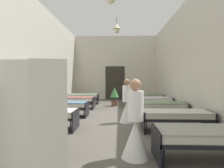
{
  "coord_description": "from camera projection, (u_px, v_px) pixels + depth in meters",
  "views": [
    {
      "loc": [
        0.29,
        -7.16,
        1.47
      ],
      "look_at": [
        0.0,
        0.42,
        1.27
      ],
      "focal_mm": 29.63,
      "sensor_mm": 36.0,
      "label": 1
    }
  ],
  "objects": [
    {
      "name": "bed_right_row_2",
      "position": [
        161.0,
        106.0,
        7.12
      ],
      "size": [
        1.9,
        0.84,
        0.57
      ],
      "color": "black",
      "rests_on": "ground"
    },
    {
      "name": "nurse_near_aisle",
      "position": [
        127.0,
        107.0,
        6.27
      ],
      "size": [
        0.52,
        0.52,
        1.49
      ],
      "rotation": [
        0.0,
        0.0,
        4.49
      ],
      "color": "white",
      "rests_on": "ground"
    },
    {
      "name": "bed_right_row_1",
      "position": [
        176.0,
        115.0,
        5.22
      ],
      "size": [
        1.9,
        0.84,
        0.57
      ],
      "color": "black",
      "rests_on": "ground"
    },
    {
      "name": "nurse_mid_aisle",
      "position": [
        135.0,
        130.0,
        3.43
      ],
      "size": [
        0.52,
        0.52,
        1.49
      ],
      "rotation": [
        0.0,
        0.0,
        0.69
      ],
      "color": "white",
      "rests_on": "ground"
    },
    {
      "name": "bed_left_row_1",
      "position": [
        44.0,
        114.0,
        5.37
      ],
      "size": [
        1.9,
        0.84,
        0.57
      ],
      "color": "black",
      "rests_on": "ground"
    },
    {
      "name": "privacy_screen",
      "position": [
        15.0,
        131.0,
        2.18
      ],
      "size": [
        1.25,
        0.17,
        1.7
      ],
      "rotation": [
        0.0,
        0.0,
        -0.04
      ],
      "color": "silver",
      "rests_on": "ground"
    },
    {
      "name": "bed_right_row_3",
      "position": [
        152.0,
        100.0,
        9.02
      ],
      "size": [
        1.9,
        0.84,
        0.57
      ],
      "color": "black",
      "rests_on": "ground"
    },
    {
      "name": "bed_right_row_4",
      "position": [
        146.0,
        97.0,
        10.92
      ],
      "size": [
        1.9,
        0.84,
        0.57
      ],
      "color": "black",
      "rests_on": "ground"
    },
    {
      "name": "bed_left_row_2",
      "position": [
        64.0,
        105.0,
        7.27
      ],
      "size": [
        1.9,
        0.84,
        0.57
      ],
      "color": "black",
      "rests_on": "ground"
    },
    {
      "name": "bed_left_row_4",
      "position": [
        83.0,
        96.0,
        11.06
      ],
      "size": [
        1.9,
        0.84,
        0.57
      ],
      "color": "black",
      "rests_on": "ground"
    },
    {
      "name": "room_shell",
      "position": [
        113.0,
        61.0,
        8.45
      ],
      "size": [
        6.29,
        12.85,
        4.61
      ],
      "color": "beige",
      "rests_on": "ground"
    },
    {
      "name": "bed_left_row_3",
      "position": [
        75.0,
        100.0,
        9.16
      ],
      "size": [
        1.9,
        0.84,
        0.57
      ],
      "color": "black",
      "rests_on": "ground"
    },
    {
      "name": "potted_plant",
      "position": [
        115.0,
        94.0,
        10.08
      ],
      "size": [
        0.49,
        0.49,
        1.04
      ],
      "color": "brown",
      "rests_on": "ground"
    },
    {
      "name": "bed_right_row_0",
      "position": [
        208.0,
        136.0,
        3.33
      ],
      "size": [
        1.9,
        0.84,
        0.57
      ],
      "color": "black",
      "rests_on": "ground"
    },
    {
      "name": "ground_plane",
      "position": [
        112.0,
        118.0,
        7.21
      ],
      "size": [
        6.49,
        13.25,
        0.1
      ],
      "primitive_type": "cube",
      "color": "#59544C"
    },
    {
      "name": "bed_left_row_0",
      "position": [
        3.0,
        134.0,
        3.47
      ],
      "size": [
        1.9,
        0.84,
        0.57
      ],
      "color": "black",
      "rests_on": "ground"
    }
  ]
}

